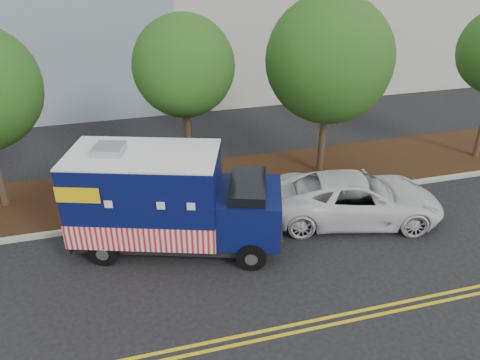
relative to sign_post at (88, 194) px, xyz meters
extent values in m
plane|color=black|center=(2.61, -1.79, -1.20)|extent=(120.00, 120.00, 0.00)
cube|color=#9E9E99|center=(2.61, -0.39, -1.12)|extent=(120.00, 0.18, 0.15)
cube|color=black|center=(2.61, 1.71, -1.12)|extent=(120.00, 4.00, 0.15)
cube|color=gold|center=(2.61, -6.24, -1.19)|extent=(120.00, 0.10, 0.01)
cube|color=gold|center=(2.61, -6.49, -1.19)|extent=(120.00, 0.10, 0.01)
cylinder|color=#38281C|center=(3.67, 1.61, 0.77)|extent=(0.26, 0.26, 3.95)
sphere|color=#1C5518|center=(3.67, 1.61, 3.63)|extent=(3.55, 3.55, 3.55)
cylinder|color=#38281C|center=(9.04, 1.42, 0.59)|extent=(0.26, 0.26, 3.58)
sphere|color=#1C5518|center=(9.04, 1.42, 3.56)|extent=(4.73, 4.73, 4.73)
cube|color=#473828|center=(0.00, 0.00, 0.00)|extent=(0.06, 0.06, 2.40)
cube|color=black|center=(2.71, -2.00, -0.76)|extent=(6.23, 3.74, 0.29)
cube|color=#0A1046|center=(1.81, -1.70, 0.70)|extent=(4.96, 3.68, 2.53)
cube|color=red|center=(1.81, -1.70, -0.20)|extent=(5.02, 3.76, 0.79)
cube|color=white|center=(1.81, -1.70, 1.98)|extent=(4.96, 3.68, 0.06)
cube|color=#B7B7BA|center=(0.91, -1.41, 2.12)|extent=(1.06, 1.06, 0.23)
cube|color=#0A1046|center=(4.81, -2.69, 0.12)|extent=(2.51, 2.74, 1.47)
cube|color=black|center=(4.76, -2.68, 0.82)|extent=(1.64, 2.28, 0.68)
cube|color=black|center=(5.73, -3.00, -0.38)|extent=(0.74, 2.03, 0.32)
cube|color=black|center=(-0.34, -1.00, -0.73)|extent=(0.92, 2.31, 0.29)
cube|color=#B7B7BA|center=(-0.31, -1.01, 0.75)|extent=(0.63, 1.81, 2.00)
cube|color=#B7B7BA|center=(2.50, -0.61, 0.75)|extent=(1.81, 0.63, 1.16)
cube|color=yellow|center=(-0.08, -2.40, 1.27)|extent=(1.21, 0.42, 0.47)
cube|color=yellow|center=(0.70, -0.02, 1.27)|extent=(1.21, 0.42, 0.47)
cylinder|color=black|center=(4.57, -3.75, -0.76)|extent=(0.93, 0.56, 0.88)
cylinder|color=black|center=(5.25, -1.70, -0.76)|extent=(0.93, 0.56, 0.88)
cylinder|color=black|center=(0.37, -2.36, -0.76)|extent=(0.93, 0.56, 0.88)
cylinder|color=black|center=(1.04, -0.32, -0.76)|extent=(0.93, 0.56, 0.88)
imported|color=silver|center=(8.85, -2.01, -0.39)|extent=(6.31, 4.02, 1.62)
camera|label=1|loc=(1.32, -14.40, 7.71)|focal=35.00mm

